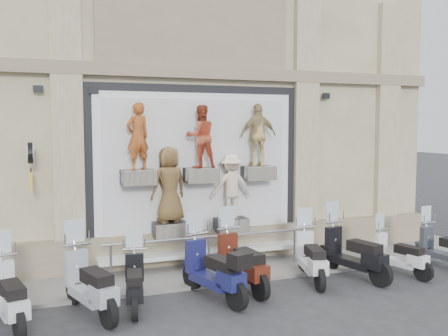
{
  "coord_description": "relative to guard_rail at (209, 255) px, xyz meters",
  "views": [
    {
      "loc": [
        -3.76,
        -9.04,
        3.53
      ],
      "look_at": [
        0.35,
        1.9,
        2.54
      ],
      "focal_mm": 40.0,
      "sensor_mm": 36.0,
      "label": 1
    }
  ],
  "objects": [
    {
      "name": "guard_rail",
      "position": [
        0.0,
        0.0,
        0.0
      ],
      "size": [
        5.06,
        0.1,
        0.93
      ],
      "primitive_type": null,
      "color": "#9EA0A5",
      "rests_on": "ground"
    },
    {
      "name": "scooter_c",
      "position": [
        -2.92,
        -1.69,
        0.39
      ],
      "size": [
        1.23,
        2.2,
        1.71
      ],
      "primitive_type": null,
      "rotation": [
        0.0,
        0.0,
        0.31
      ],
      "color": "#9499A0",
      "rests_on": "ground"
    },
    {
      "name": "scooter_d",
      "position": [
        -2.07,
        -1.6,
        0.26
      ],
      "size": [
        0.83,
        1.85,
        1.45
      ],
      "primitive_type": null,
      "rotation": [
        0.0,
        0.0,
        -0.18
      ],
      "color": "black",
      "rests_on": "ground"
    },
    {
      "name": "clock_sign_bracket",
      "position": [
        -3.9,
        0.47,
        2.34
      ],
      "size": [
        0.1,
        0.8,
        1.02
      ],
      "color": "black",
      "rests_on": "ground"
    },
    {
      "name": "scooter_g",
      "position": [
        1.99,
        -1.35,
        0.33
      ],
      "size": [
        1.07,
        2.05,
        1.6
      ],
      "primitive_type": null,
      "rotation": [
        0.0,
        0.0,
        -0.26
      ],
      "color": "silver",
      "rests_on": "ground"
    },
    {
      "name": "building",
      "position": [
        0.0,
        5.0,
        5.54
      ],
      "size": [
        14.0,
        8.6,
        12.0
      ],
      "primitive_type": null,
      "color": "beige",
      "rests_on": "ground"
    },
    {
      "name": "scooter_i",
      "position": [
        4.2,
        -1.66,
        0.24
      ],
      "size": [
        0.97,
        1.8,
        1.41
      ],
      "primitive_type": null,
      "rotation": [
        0.0,
        0.0,
        0.28
      ],
      "color": "white",
      "rests_on": "ground"
    },
    {
      "name": "ground",
      "position": [
        0.0,
        -2.0,
        -0.47
      ],
      "size": [
        90.0,
        90.0,
        0.0
      ],
      "primitive_type": "plane",
      "color": "#2F2F31",
      "rests_on": "ground"
    },
    {
      "name": "scooter_e",
      "position": [
        -0.48,
        -1.69,
        0.4
      ],
      "size": [
        1.19,
        2.22,
        1.73
      ],
      "primitive_type": null,
      "rotation": [
        0.0,
        0.0,
        0.28
      ],
      "color": "#16194E",
      "rests_on": "ground"
    },
    {
      "name": "shop_vitrine",
      "position": [
        0.05,
        0.75,
        1.89
      ],
      "size": [
        5.6,
        0.83,
        4.3
      ],
      "color": "black",
      "rests_on": "ground"
    },
    {
      "name": "scooter_f",
      "position": [
        0.29,
        -1.33,
        0.39
      ],
      "size": [
        0.87,
        2.18,
        1.72
      ],
      "primitive_type": null,
      "rotation": [
        0.0,
        0.0,
        0.12
      ],
      "color": "#4E190D",
      "rests_on": "ground"
    },
    {
      "name": "scooter_h",
      "position": [
        3.03,
        -1.5,
        0.39
      ],
      "size": [
        1.1,
        2.19,
        1.71
      ],
      "primitive_type": null,
      "rotation": [
        0.0,
        0.0,
        0.24
      ],
      "color": "black",
      "rests_on": "ground"
    },
    {
      "name": "scooter_b",
      "position": [
        -4.29,
        -1.78,
        0.35
      ],
      "size": [
        1.05,
        2.08,
        1.62
      ],
      "primitive_type": null,
      "rotation": [
        0.0,
        0.0,
        0.24
      ],
      "color": "silver",
      "rests_on": "ground"
    },
    {
      "name": "scooter_j",
      "position": [
        5.59,
        -1.66,
        0.28
      ],
      "size": [
        0.76,
        1.89,
        1.49
      ],
      "primitive_type": null,
      "rotation": [
        0.0,
        0.0,
        0.12
      ],
      "color": "#2F3239",
      "rests_on": "ground"
    },
    {
      "name": "sidewalk",
      "position": [
        0.0,
        0.1,
        -0.43
      ],
      "size": [
        16.0,
        2.2,
        0.08
      ],
      "primitive_type": "cube",
      "color": "gray",
      "rests_on": "ground"
    }
  ]
}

